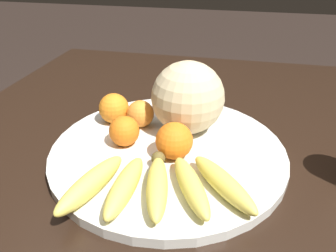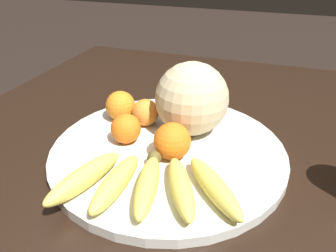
{
  "view_description": "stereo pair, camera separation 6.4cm",
  "coord_description": "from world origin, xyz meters",
  "px_view_note": "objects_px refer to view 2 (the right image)",
  "views": [
    {
      "loc": [
        0.47,
        0.16,
        1.14
      ],
      "look_at": [
        -0.08,
        0.04,
        0.82
      ],
      "focal_mm": 35.0,
      "sensor_mm": 36.0,
      "label": 1
    },
    {
      "loc": [
        0.45,
        0.22,
        1.14
      ],
      "look_at": [
        -0.08,
        0.04,
        0.82
      ],
      "focal_mm": 35.0,
      "sensor_mm": 36.0,
      "label": 2
    }
  ],
  "objects_px": {
    "fruit_bowl": "(168,151)",
    "orange_back_left": "(126,129)",
    "kitchen_table": "(138,209)",
    "orange_mid_center": "(172,141)",
    "orange_front_right": "(145,112)",
    "banana_bunch": "(146,183)",
    "orange_front_left": "(120,106)",
    "melon": "(192,99)"
  },
  "relations": [
    {
      "from": "fruit_bowl",
      "to": "melon",
      "type": "relative_size",
      "value": 3.05
    },
    {
      "from": "banana_bunch",
      "to": "orange_mid_center",
      "type": "height_order",
      "value": "orange_mid_center"
    },
    {
      "from": "banana_bunch",
      "to": "orange_back_left",
      "type": "height_order",
      "value": "orange_back_left"
    },
    {
      "from": "melon",
      "to": "orange_mid_center",
      "type": "bearing_deg",
      "value": -3.5
    },
    {
      "from": "banana_bunch",
      "to": "orange_front_right",
      "type": "relative_size",
      "value": 5.27
    },
    {
      "from": "banana_bunch",
      "to": "orange_front_right",
      "type": "height_order",
      "value": "orange_front_right"
    },
    {
      "from": "kitchen_table",
      "to": "orange_back_left",
      "type": "relative_size",
      "value": 23.81
    },
    {
      "from": "orange_front_right",
      "to": "orange_back_left",
      "type": "distance_m",
      "value": 0.08
    },
    {
      "from": "orange_front_left",
      "to": "orange_back_left",
      "type": "xyz_separation_m",
      "value": [
        0.09,
        0.05,
        -0.0
      ]
    },
    {
      "from": "orange_mid_center",
      "to": "orange_back_left",
      "type": "distance_m",
      "value": 0.11
    },
    {
      "from": "fruit_bowl",
      "to": "orange_front_right",
      "type": "distance_m",
      "value": 0.12
    },
    {
      "from": "orange_front_right",
      "to": "orange_back_left",
      "type": "relative_size",
      "value": 0.98
    },
    {
      "from": "orange_front_left",
      "to": "fruit_bowl",
      "type": "bearing_deg",
      "value": 61.02
    },
    {
      "from": "kitchen_table",
      "to": "orange_front_left",
      "type": "relative_size",
      "value": 21.58
    },
    {
      "from": "fruit_bowl",
      "to": "orange_front_left",
      "type": "relative_size",
      "value": 6.92
    },
    {
      "from": "kitchen_table",
      "to": "orange_front_right",
      "type": "relative_size",
      "value": 24.35
    },
    {
      "from": "kitchen_table",
      "to": "orange_front_right",
      "type": "height_order",
      "value": "orange_front_right"
    },
    {
      "from": "fruit_bowl",
      "to": "orange_front_left",
      "type": "height_order",
      "value": "orange_front_left"
    },
    {
      "from": "orange_front_left",
      "to": "melon",
      "type": "bearing_deg",
      "value": 89.99
    },
    {
      "from": "kitchen_table",
      "to": "orange_back_left",
      "type": "xyz_separation_m",
      "value": [
        -0.07,
        -0.05,
        0.14
      ]
    },
    {
      "from": "kitchen_table",
      "to": "orange_mid_center",
      "type": "relative_size",
      "value": 20.58
    },
    {
      "from": "kitchen_table",
      "to": "fruit_bowl",
      "type": "distance_m",
      "value": 0.13
    },
    {
      "from": "banana_bunch",
      "to": "orange_front_left",
      "type": "height_order",
      "value": "orange_front_left"
    },
    {
      "from": "fruit_bowl",
      "to": "banana_bunch",
      "type": "xyz_separation_m",
      "value": [
        0.14,
        0.01,
        0.03
      ]
    },
    {
      "from": "orange_back_left",
      "to": "kitchen_table",
      "type": "bearing_deg",
      "value": 35.58
    },
    {
      "from": "melon",
      "to": "orange_back_left",
      "type": "distance_m",
      "value": 0.15
    },
    {
      "from": "melon",
      "to": "orange_front_left",
      "type": "relative_size",
      "value": 2.27
    },
    {
      "from": "banana_bunch",
      "to": "orange_front_right",
      "type": "distance_m",
      "value": 0.23
    },
    {
      "from": "fruit_bowl",
      "to": "orange_mid_center",
      "type": "distance_m",
      "value": 0.06
    },
    {
      "from": "kitchen_table",
      "to": "banana_bunch",
      "type": "distance_m",
      "value": 0.15
    },
    {
      "from": "melon",
      "to": "orange_mid_center",
      "type": "distance_m",
      "value": 0.12
    },
    {
      "from": "fruit_bowl",
      "to": "orange_back_left",
      "type": "distance_m",
      "value": 0.1
    },
    {
      "from": "kitchen_table",
      "to": "banana_bunch",
      "type": "height_order",
      "value": "banana_bunch"
    },
    {
      "from": "kitchen_table",
      "to": "fruit_bowl",
      "type": "xyz_separation_m",
      "value": [
        -0.08,
        0.04,
        0.1
      ]
    },
    {
      "from": "orange_mid_center",
      "to": "melon",
      "type": "bearing_deg",
      "value": 176.5
    },
    {
      "from": "orange_front_left",
      "to": "kitchen_table",
      "type": "bearing_deg",
      "value": 33.8
    },
    {
      "from": "fruit_bowl",
      "to": "orange_back_left",
      "type": "bearing_deg",
      "value": -85.51
    },
    {
      "from": "fruit_bowl",
      "to": "banana_bunch",
      "type": "relative_size",
      "value": 1.48
    },
    {
      "from": "orange_front_right",
      "to": "orange_mid_center",
      "type": "distance_m",
      "value": 0.14
    },
    {
      "from": "orange_front_right",
      "to": "orange_mid_center",
      "type": "relative_size",
      "value": 0.85
    },
    {
      "from": "orange_back_left",
      "to": "fruit_bowl",
      "type": "bearing_deg",
      "value": 94.49
    },
    {
      "from": "orange_front_left",
      "to": "orange_front_right",
      "type": "height_order",
      "value": "orange_front_left"
    }
  ]
}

